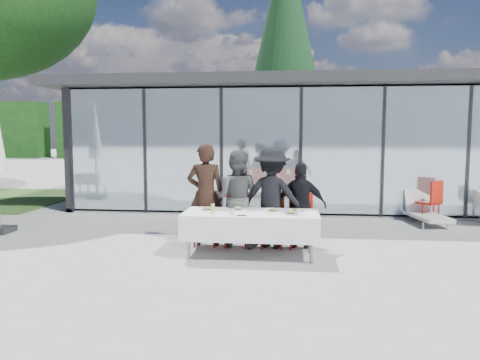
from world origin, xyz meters
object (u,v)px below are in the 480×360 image
object	(u,v)px
plate_a	(207,209)
diner_a	(206,195)
plate_d	(297,211)
conifer_tree	(285,39)
diner_chair_c	(272,217)
diner_d	(301,205)
dining_table	(251,225)
diner_chair_a	(207,216)
lounger	(425,212)
diner_b	(237,198)
diner_c	(272,197)
plate_extra	(291,213)
spare_chair_b	(432,199)
diner_chair_b	(237,216)
plate_b	(238,209)
plate_c	(273,210)
juice_bottle	(213,209)
diner_chair_d	(301,217)
folded_eyeglasses	(242,215)

from	to	relation	value
plate_a	diner_a	bearing A→B (deg)	102.72
plate_d	conifer_tree	size ratio (longest dim) A/B	0.02
diner_chair_c	diner_d	world-z (taller)	diner_d
dining_table	plate_d	distance (m)	0.82
dining_table	diner_d	distance (m)	1.11
diner_chair_a	lounger	world-z (taller)	diner_chair_a
diner_chair_a	diner_b	xyz separation A→B (m)	(0.57, -0.07, 0.34)
conifer_tree	diner_chair_a	bearing A→B (deg)	-95.98
plate_a	conifer_tree	xyz separation A→B (m)	(1.12, 12.63, 5.21)
diner_c	lounger	size ratio (longest dim) A/B	1.29
plate_extra	spare_chair_b	bearing A→B (deg)	47.32
diner_chair_b	spare_chair_b	xyz separation A→B (m)	(4.23, 2.63, 0.00)
diner_chair_b	plate_b	world-z (taller)	diner_chair_b
diner_b	plate_d	size ratio (longest dim) A/B	7.39
diner_chair_c	diner_a	bearing A→B (deg)	-176.48
diner_chair_c	plate_extra	size ratio (longest dim) A/B	4.09
diner_b	plate_c	distance (m)	0.91
diner_chair_a	spare_chair_b	distance (m)	5.47
plate_d	plate_c	bearing A→B (deg)	-179.52
spare_chair_b	plate_b	bearing A→B (deg)	-142.12
juice_bottle	diner_chair_c	bearing A→B (deg)	45.20
diner_chair_d	lounger	xyz separation A→B (m)	(2.88, 2.54, -0.28)
diner_chair_d	conifer_tree	distance (m)	13.17
diner_b	plate_d	world-z (taller)	diner_b
diner_c	plate_d	xyz separation A→B (m)	(0.45, -0.59, -0.14)
plate_extra	diner_chair_b	bearing A→B (deg)	138.16
diner_b	plate_extra	distance (m)	1.28
conifer_tree	spare_chair_b	bearing A→B (deg)	-69.23
diner_chair_b	spare_chair_b	bearing A→B (deg)	31.87
diner_b	juice_bottle	distance (m)	0.92
dining_table	plate_a	world-z (taller)	plate_a
diner_b	folded_eyeglasses	bearing A→B (deg)	112.60
plate_d	diner_b	bearing A→B (deg)	151.80
conifer_tree	diner_a	bearing A→B (deg)	-95.95
plate_a	juice_bottle	bearing A→B (deg)	-63.60
dining_table	plate_d	xyz separation A→B (m)	(0.78, 0.09, 0.24)
diner_c	diner_chair_d	distance (m)	0.65
spare_chair_b	plate_d	bearing A→B (deg)	-133.60
conifer_tree	lounger	bearing A→B (deg)	-70.38
dining_table	diner_c	bearing A→B (deg)	64.24
diner_b	plate_c	bearing A→B (deg)	150.44
diner_chair_d	lounger	size ratio (longest dim) A/B	0.69
folded_eyeglasses	spare_chair_b	size ratio (longest dim) A/B	0.14
diner_a	plate_b	xyz separation A→B (m)	(0.65, -0.52, -0.16)
juice_bottle	diner_chair_d	bearing A→B (deg)	32.90
lounger	diner_chair_c	bearing A→B (deg)	-143.34
diner_d	spare_chair_b	bearing A→B (deg)	-130.97
diner_chair_c	spare_chair_b	distance (m)	4.44
plate_a	conifer_tree	world-z (taller)	conifer_tree
plate_d	folded_eyeglasses	world-z (taller)	plate_d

